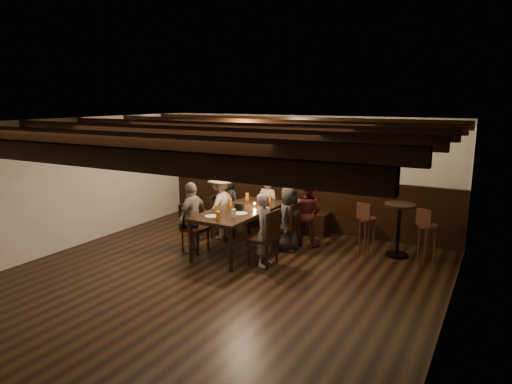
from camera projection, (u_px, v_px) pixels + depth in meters
The scene contains 27 objects.
room at pixel (262, 188), 8.70m from camera, with size 7.00×7.00×7.00m.
dining_table at pixel (241, 213), 8.25m from camera, with size 0.96×2.09×0.78m.
chair_left_near at pixel (222, 225), 9.08m from camera, with size 0.39×0.39×0.85m.
chair_left_far at pixel (194, 237), 8.31m from camera, with size 0.41×0.41×0.89m.
chair_right_near at pixel (287, 235), 8.38m from camera, with size 0.41×0.41×0.89m.
chair_right_far at pixel (264, 248), 7.61m from camera, with size 0.44×0.44×0.95m.
person_bench_left at pixel (226, 203), 9.48m from camera, with size 0.60×0.39×1.23m, color black.
person_bench_centre at pixel (268, 207), 9.17m from camera, with size 0.44×0.29×1.22m, color gray.
person_bench_right at pixel (306, 213), 8.61m from camera, with size 0.60×0.47×1.24m, color #541E1C.
person_left_near at pixel (220, 206), 9.01m from camera, with size 0.86×0.49×1.32m, color #B7A99B.
person_left_far at pixel (193, 217), 8.25m from camera, with size 0.75×0.31×1.28m, color gray.
person_right_near at pixel (289, 219), 8.30m from camera, with size 0.58×0.38×1.19m, color #252527.
person_right_far at pixel (265, 230), 7.53m from camera, with size 0.44×0.29×1.22m, color gray.
pint_a at pixel (247, 197), 8.96m from camera, with size 0.07×0.07×0.14m, color #BF7219.
pint_b at pixel (270, 200), 8.66m from camera, with size 0.07×0.07×0.14m, color #BF7219.
pint_c at pixel (230, 202), 8.46m from camera, with size 0.07×0.07×0.14m, color #BF7219.
pint_d at pixel (261, 205), 8.25m from camera, with size 0.07×0.07×0.14m, color silver.
pint_e at pixel (217, 209), 7.95m from camera, with size 0.07×0.07×0.14m, color #BF7219.
pint_f at pixel (234, 213), 7.66m from camera, with size 0.07×0.07×0.14m, color silver.
pint_g at pixel (218, 215), 7.52m from camera, with size 0.07×0.07×0.14m, color #BF7219.
plate_near at pixel (212, 216), 7.72m from camera, with size 0.24×0.24×0.01m, color white.
plate_far at pixel (241, 214), 7.90m from camera, with size 0.24×0.24×0.01m, color white.
condiment_caddy at pixel (239, 206), 8.19m from camera, with size 0.15×0.10×0.12m, color black.
candle at pixel (255, 205), 8.43m from camera, with size 0.05×0.05×0.05m, color beige.
high_top_table at pixel (399, 222), 7.97m from camera, with size 0.54×0.54×0.95m.
bar_stool_left at pixel (367, 235), 8.09m from camera, with size 0.33×0.34×0.96m.
bar_stool_right at pixel (426, 243), 7.66m from camera, with size 0.34×0.35×0.96m.
Camera 1 is at (3.73, -5.32, 2.74)m, focal length 32.00 mm.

